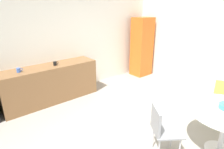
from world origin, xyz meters
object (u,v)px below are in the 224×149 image
locker_cabinet (142,47)px  mug_green (55,63)px  chair_yellow (224,97)px  mug_white (19,70)px  chair_gray (161,126)px

locker_cabinet → mug_green: (-3.00, 0.05, -0.00)m
chair_yellow → mug_green: mug_green is taller
chair_yellow → mug_white: mug_white is taller
chair_gray → mug_green: mug_green is taller
chair_gray → mug_green: size_ratio=6.43×
chair_yellow → mug_white: size_ratio=6.43×
chair_gray → mug_white: size_ratio=6.43×
chair_yellow → mug_white: bearing=134.4°
locker_cabinet → chair_gray: (-2.60, -2.74, -0.43)m
chair_gray → mug_white: bearing=113.3°
mug_white → locker_cabinet: bearing=-1.0°
chair_yellow → mug_green: size_ratio=6.43×
chair_yellow → mug_white: (-2.95, 3.02, 0.43)m
chair_yellow → mug_white: 4.25m
chair_yellow → mug_green: (-2.15, 3.00, 0.43)m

